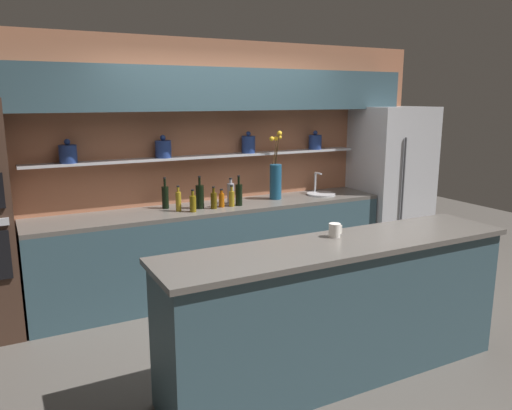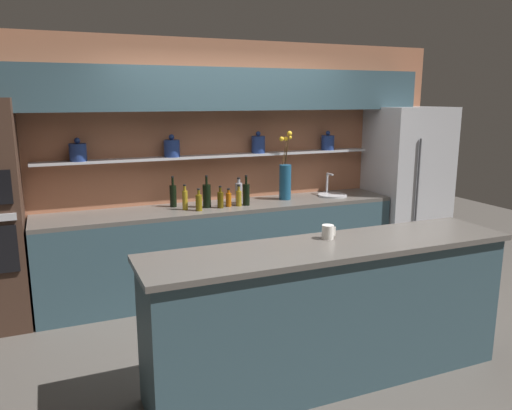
# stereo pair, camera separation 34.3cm
# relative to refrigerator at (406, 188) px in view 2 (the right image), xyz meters

# --- Properties ---
(ground_plane) EXTENTS (12.00, 12.00, 0.00)m
(ground_plane) POSITION_rel_refrigerator_xyz_m (-2.18, -1.20, -0.95)
(ground_plane) COLOR #4C4742
(back_wall_unit) EXTENTS (5.20, 0.44, 2.60)m
(back_wall_unit) POSITION_rel_refrigerator_xyz_m (-2.18, 0.33, 0.60)
(back_wall_unit) COLOR #A86647
(back_wall_unit) RESTS_ON ground_plane
(back_counter_unit) EXTENTS (3.71, 0.62, 0.92)m
(back_counter_unit) POSITION_rel_refrigerator_xyz_m (-2.30, 0.04, -0.49)
(back_counter_unit) COLOR #334C56
(back_counter_unit) RESTS_ON ground_plane
(island_counter) EXTENTS (2.68, 0.61, 1.02)m
(island_counter) POSITION_rel_refrigerator_xyz_m (-2.18, -1.89, -0.44)
(island_counter) COLOR #334C56
(island_counter) RESTS_ON ground_plane
(refrigerator) EXTENTS (0.85, 0.73, 1.90)m
(refrigerator) POSITION_rel_refrigerator_xyz_m (0.00, 0.00, 0.00)
(refrigerator) COLOR #B7B7BC
(refrigerator) RESTS_ON ground_plane
(flower_vase) EXTENTS (0.15, 0.14, 0.74)m
(flower_vase) POSITION_rel_refrigerator_xyz_m (-1.58, 0.08, 0.19)
(flower_vase) COLOR navy
(flower_vase) RESTS_ON back_counter_unit
(sink_fixture) EXTENTS (0.33, 0.33, 0.25)m
(sink_fixture) POSITION_rel_refrigerator_xyz_m (-1.00, 0.05, -0.01)
(sink_fixture) COLOR #B7B7BC
(sink_fixture) RESTS_ON back_counter_unit
(bottle_wine_0) EXTENTS (0.07, 0.07, 0.32)m
(bottle_wine_0) POSITION_rel_refrigerator_xyz_m (-2.80, 0.17, 0.09)
(bottle_wine_0) COLOR black
(bottle_wine_0) RESTS_ON back_counter_unit
(bottle_oil_1) EXTENTS (0.06, 0.06, 0.22)m
(bottle_oil_1) POSITION_rel_refrigerator_xyz_m (-2.61, -0.11, 0.05)
(bottle_oil_1) COLOR brown
(bottle_oil_1) RESTS_ON back_counter_unit
(bottle_oil_2) EXTENTS (0.05, 0.05, 0.25)m
(bottle_oil_2) POSITION_rel_refrigerator_xyz_m (-2.72, -0.01, 0.07)
(bottle_oil_2) COLOR olive
(bottle_oil_2) RESTS_ON back_counter_unit
(bottle_spirit_3) EXTENTS (0.07, 0.07, 0.27)m
(bottle_spirit_3) POSITION_rel_refrigerator_xyz_m (-2.12, 0.08, 0.08)
(bottle_spirit_3) COLOR gray
(bottle_spirit_3) RESTS_ON back_counter_unit
(bottle_wine_4) EXTENTS (0.07, 0.07, 0.31)m
(bottle_wine_4) POSITION_rel_refrigerator_xyz_m (-2.08, -0.04, 0.09)
(bottle_wine_4) COLOR black
(bottle_wine_4) RESTS_ON back_counter_unit
(bottle_oil_5) EXTENTS (0.06, 0.06, 0.22)m
(bottle_oil_5) POSITION_rel_refrigerator_xyz_m (-2.37, -0.06, 0.06)
(bottle_oil_5) COLOR #47380A
(bottle_oil_5) RESTS_ON back_counter_unit
(bottle_sauce_6) EXTENTS (0.06, 0.06, 0.19)m
(bottle_sauce_6) POSITION_rel_refrigerator_xyz_m (-2.27, -0.03, 0.05)
(bottle_sauce_6) COLOR #9E4C0A
(bottle_sauce_6) RESTS_ON back_counter_unit
(bottle_oil_7) EXTENTS (0.06, 0.06, 0.22)m
(bottle_oil_7) POSITION_rel_refrigerator_xyz_m (-2.17, -0.05, 0.06)
(bottle_oil_7) COLOR olive
(bottle_oil_7) RESTS_ON back_counter_unit
(bottle_wine_8) EXTENTS (0.08, 0.08, 0.33)m
(bottle_wine_8) POSITION_rel_refrigerator_xyz_m (-2.49, 0.01, 0.09)
(bottle_wine_8) COLOR black
(bottle_wine_8) RESTS_ON back_counter_unit
(coffee_mug) EXTENTS (0.10, 0.08, 0.10)m
(coffee_mug) POSITION_rel_refrigerator_xyz_m (-2.14, -1.76, 0.12)
(coffee_mug) COLOR silver
(coffee_mug) RESTS_ON island_counter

